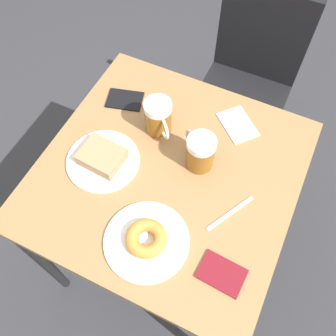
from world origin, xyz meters
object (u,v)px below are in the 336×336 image
(plate_with_cake, at_px, (102,159))
(passport_far_edge, at_px, (125,100))
(chair, at_px, (250,72))
(fork, at_px, (230,213))
(beer_mug_center, at_px, (158,117))
(beer_mug_left, at_px, (200,152))
(plate_with_donut, at_px, (146,240))
(napkin_folded, at_px, (238,125))
(passport_near_edge, at_px, (222,274))

(plate_with_cake, distance_m, passport_far_edge, 0.26)
(chair, xyz_separation_m, fork, (0.17, -0.81, 0.22))
(plate_with_cake, height_order, beer_mug_center, beer_mug_center)
(chair, bearing_deg, beer_mug_left, -89.26)
(beer_mug_left, distance_m, beer_mug_center, 0.19)
(beer_mug_left, xyz_separation_m, beer_mug_center, (-0.18, 0.07, 0.00))
(chair, bearing_deg, passport_far_edge, -121.07)
(plate_with_donut, bearing_deg, fork, 45.11)
(plate_with_cake, relative_size, beer_mug_left, 1.90)
(napkin_folded, xyz_separation_m, passport_near_edge, (0.14, -0.50, 0.00))
(beer_mug_left, height_order, napkin_folded, beer_mug_left)
(chair, distance_m, napkin_folded, 0.54)
(chair, bearing_deg, beer_mug_center, -105.22)
(fork, height_order, passport_far_edge, passport_far_edge)
(napkin_folded, relative_size, passport_near_edge, 1.29)
(passport_near_edge, bearing_deg, beer_mug_left, 123.17)
(chair, height_order, passport_far_edge, chair)
(beer_mug_left, relative_size, beer_mug_center, 1.00)
(chair, bearing_deg, plate_with_cake, -108.66)
(plate_with_donut, height_order, fork, plate_with_donut)
(chair, xyz_separation_m, plate_with_donut, (-0.01, -0.99, 0.23))
(plate_with_donut, distance_m, passport_far_edge, 0.54)
(plate_with_donut, bearing_deg, beer_mug_center, 111.29)
(beer_mug_left, bearing_deg, fork, -38.70)
(chair, xyz_separation_m, napkin_folded, (0.08, -0.48, 0.22))
(chair, bearing_deg, napkin_folded, -81.41)
(passport_near_edge, bearing_deg, napkin_folded, 105.28)
(passport_far_edge, bearing_deg, passport_near_edge, -38.45)
(plate_with_cake, relative_size, fork, 1.46)
(chair, height_order, beer_mug_center, chair)
(plate_with_donut, relative_size, passport_near_edge, 1.89)
(beer_mug_left, bearing_deg, chair, 91.37)
(napkin_folded, xyz_separation_m, passport_far_edge, (-0.40, -0.07, 0.00))
(napkin_folded, bearing_deg, passport_near_edge, -74.72)
(beer_mug_center, xyz_separation_m, napkin_folded, (0.24, 0.13, -0.06))
(plate_with_cake, height_order, fork, plate_with_cake)
(fork, relative_size, passport_far_edge, 1.12)
(beer_mug_left, height_order, passport_far_edge, beer_mug_left)
(chair, height_order, passport_near_edge, chair)
(napkin_folded, height_order, fork, same)
(plate_with_donut, bearing_deg, plate_with_cake, 144.32)
(plate_with_cake, relative_size, beer_mug_center, 1.90)
(plate_with_donut, relative_size, fork, 1.52)
(plate_with_cake, height_order, passport_far_edge, plate_with_cake)
(chair, xyz_separation_m, beer_mug_left, (0.02, -0.68, 0.28))
(passport_near_edge, bearing_deg, plate_with_donut, -178.18)
(beer_mug_left, xyz_separation_m, passport_near_edge, (0.20, -0.30, -0.06))
(beer_mug_center, bearing_deg, fork, -29.86)
(passport_far_edge, bearing_deg, chair, 59.56)
(napkin_folded, bearing_deg, beer_mug_center, -151.26)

